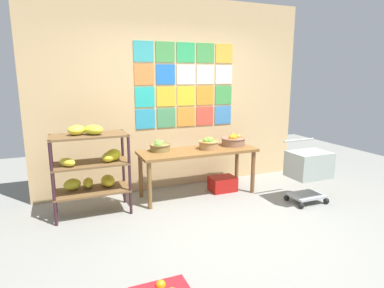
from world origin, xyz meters
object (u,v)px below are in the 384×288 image
Objects in this scene: display_table at (198,155)px; produce_crate_under_table at (223,184)px; fruit_basket_centre at (233,140)px; fruit_basket_right at (160,146)px; shopping_cart at (309,167)px; fruit_basket_back_left at (209,144)px; banana_shelf_unit at (93,163)px.

produce_crate_under_table is at bearing 1.69° from display_table.
fruit_basket_centre is 1.16m from fruit_basket_right.
shopping_cart is (0.86, -0.87, 0.40)m from produce_crate_under_table.
fruit_basket_back_left is 0.77× the size of produce_crate_under_table.
display_table is at bearing -15.03° from fruit_basket_right.
display_table is at bearing 3.15° from banana_shelf_unit.
banana_shelf_unit reaches higher than fruit_basket_back_left.
banana_shelf_unit is at bearing -175.79° from fruit_basket_centre.
display_table is 5.72× the size of fruit_basket_right.
fruit_basket_right is at bearing 172.21° from produce_crate_under_table.
produce_crate_under_table is (-0.21, -0.06, -0.65)m from fruit_basket_centre.
fruit_basket_right is at bearing 164.97° from display_table.
display_table is 1.54m from shopping_cart.
fruit_basket_back_left is at bearing 2.87° from banana_shelf_unit.
banana_shelf_unit is 0.97m from fruit_basket_right.
fruit_basket_back_left reaches higher than produce_crate_under_table.
fruit_basket_back_left is 0.72m from fruit_basket_right.
produce_crate_under_table is at bearing 135.57° from shopping_cart.
fruit_basket_right is at bearing 13.39° from banana_shelf_unit.
fruit_basket_centre and shopping_cart have the same top height.
banana_shelf_unit is at bearing -166.61° from fruit_basket_right.
display_table is at bearing -173.31° from fruit_basket_centre.
fruit_basket_back_left is 0.80× the size of fruit_basket_centre.
shopping_cart reaches higher than produce_crate_under_table.
banana_shelf_unit is 1.47m from display_table.
banana_shelf_unit is at bearing -177.13° from fruit_basket_back_left.
fruit_basket_centre is 0.68m from produce_crate_under_table.
produce_crate_under_table is (0.42, 0.01, -0.49)m from display_table.
fruit_basket_right is 0.35× the size of shopping_cart.
shopping_cart is (2.75, -0.77, -0.15)m from banana_shelf_unit.
banana_shelf_unit is 1.64m from fruit_basket_back_left.
fruit_basket_right is (-0.70, 0.14, -0.01)m from fruit_basket_back_left.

